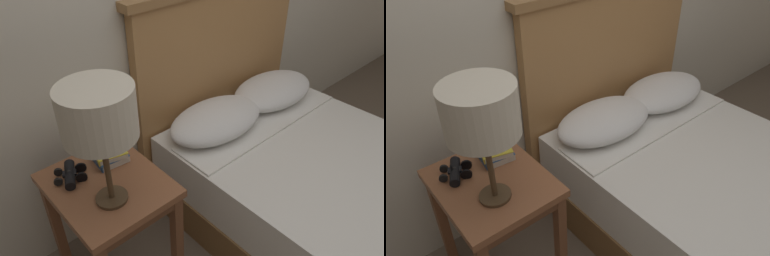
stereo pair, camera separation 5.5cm
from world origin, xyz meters
The scene contains 6 objects.
nightstand centered at (-0.49, 0.63, 0.53)m, with size 0.44×0.53×0.62m.
bed centered at (0.49, 0.13, 0.30)m, with size 1.27×1.85×1.24m.
table_lamp centered at (-0.53, 0.53, 1.03)m, with size 0.27×0.27×0.51m.
book_on_nightstand centered at (-0.40, 0.77, 0.64)m, with size 0.16×0.19×0.04m.
book_stacked_on_top centered at (-0.40, 0.76, 0.67)m, with size 0.17×0.19×0.03m.
binoculars_pair centered at (-0.59, 0.75, 0.65)m, with size 0.16×0.16×0.05m.
Camera 1 is at (-1.02, -0.49, 1.72)m, focal length 35.00 mm.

